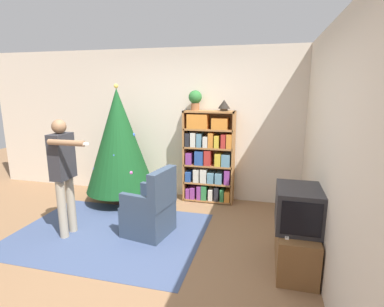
{
  "coord_description": "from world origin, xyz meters",
  "views": [
    {
      "loc": [
        1.34,
        -2.97,
        1.94
      ],
      "look_at": [
        0.35,
        0.93,
        1.05
      ],
      "focal_mm": 28.0,
      "sensor_mm": 36.0,
      "label": 1
    }
  ],
  "objects": [
    {
      "name": "table_lamp",
      "position": [
        0.63,
        1.9,
        1.67
      ],
      "size": [
        0.2,
        0.2,
        0.18
      ],
      "color": "#473828",
      "rests_on": "bookshelf"
    },
    {
      "name": "area_rug",
      "position": [
        -0.68,
        0.37,
        0.0
      ],
      "size": [
        2.52,
        1.87,
        0.01
      ],
      "color": "#3D4C70",
      "rests_on": "ground_plane"
    },
    {
      "name": "ground_plane",
      "position": [
        0.0,
        0.0,
        0.0
      ],
      "size": [
        14.0,
        14.0,
        0.0
      ],
      "primitive_type": "plane",
      "color": "#846042"
    },
    {
      "name": "game_remote",
      "position": [
        1.58,
        -0.07,
        0.48
      ],
      "size": [
        0.04,
        0.12,
        0.02
      ],
      "color": "white",
      "rests_on": "tv_stand"
    },
    {
      "name": "book_pile_near_tree",
      "position": [
        -0.68,
        1.05,
        0.06
      ],
      "size": [
        0.23,
        0.17,
        0.12
      ],
      "color": "#5B899E",
      "rests_on": "ground_plane"
    },
    {
      "name": "television",
      "position": [
        1.7,
        0.19,
        0.69
      ],
      "size": [
        0.47,
        0.59,
        0.44
      ],
      "color": "#28282D",
      "rests_on": "tv_stand"
    },
    {
      "name": "standing_person",
      "position": [
        -1.18,
        0.23,
        0.92
      ],
      "size": [
        0.62,
        0.48,
        1.55
      ],
      "rotation": [
        0.0,
        0.0,
        -1.58
      ],
      "color": "#9E937F",
      "rests_on": "ground_plane"
    },
    {
      "name": "potted_plant",
      "position": [
        0.15,
        1.9,
        1.76
      ],
      "size": [
        0.22,
        0.22,
        0.33
      ],
      "color": "#935B38",
      "rests_on": "bookshelf"
    },
    {
      "name": "wall_back",
      "position": [
        0.0,
        2.12,
        1.3
      ],
      "size": [
        8.0,
        0.1,
        2.6
      ],
      "color": "beige",
      "rests_on": "ground_plane"
    },
    {
      "name": "tv_stand",
      "position": [
        1.7,
        0.19,
        0.24
      ],
      "size": [
        0.4,
        0.86,
        0.47
      ],
      "color": "brown",
      "rests_on": "ground_plane"
    },
    {
      "name": "armchair",
      "position": [
        -0.12,
        0.51,
        0.32
      ],
      "size": [
        0.66,
        0.65,
        0.92
      ],
      "rotation": [
        0.0,
        0.0,
        -1.75
      ],
      "color": "#334256",
      "rests_on": "ground_plane"
    },
    {
      "name": "wall_right",
      "position": [
        1.98,
        0.0,
        1.3
      ],
      "size": [
        0.1,
        8.0,
        2.6
      ],
      "color": "beige",
      "rests_on": "ground_plane"
    },
    {
      "name": "bookshelf",
      "position": [
        0.4,
        1.89,
        0.78
      ],
      "size": [
        0.86,
        0.29,
        1.57
      ],
      "color": "#A8703D",
      "rests_on": "ground_plane"
    },
    {
      "name": "christmas_tree",
      "position": [
        -1.06,
        1.5,
        1.07
      ],
      "size": [
        1.15,
        1.15,
        2.0
      ],
      "color": "#4C3323",
      "rests_on": "ground_plane"
    }
  ]
}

